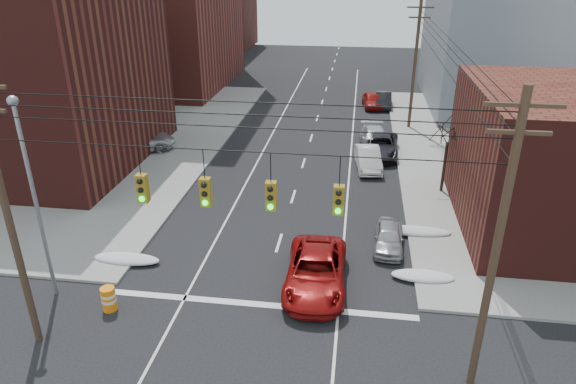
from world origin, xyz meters
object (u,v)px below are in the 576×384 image
(construction_barrel, at_px, (109,298))
(lot_car_c, at_px, (56,164))
(parked_car_e, at_px, (372,100))
(red_pickup, at_px, (316,271))
(parked_car_b, at_px, (368,158))
(parked_car_a, at_px, (389,237))
(parked_car_c, at_px, (381,146))
(lot_car_a, at_px, (133,138))
(lot_car_b, at_px, (139,141))
(parked_car_f, at_px, (383,100))
(lot_car_d, at_px, (80,136))
(parked_car_d, at_px, (375,139))

(construction_barrel, bearing_deg, lot_car_c, 127.32)
(parked_car_e, distance_m, construction_barrel, 37.33)
(red_pickup, height_order, parked_car_b, red_pickup)
(parked_car_a, bearing_deg, parked_car_c, 93.89)
(lot_car_c, bearing_deg, parked_car_e, -49.02)
(lot_car_a, distance_m, lot_car_b, 1.17)
(lot_car_c, relative_size, construction_barrel, 4.84)
(parked_car_a, relative_size, parked_car_c, 0.66)
(parked_car_f, height_order, lot_car_d, lot_car_d)
(parked_car_f, bearing_deg, parked_car_a, -90.38)
(parked_car_b, bearing_deg, parked_car_d, 76.37)
(parked_car_f, relative_size, lot_car_b, 0.81)
(parked_car_a, relative_size, parked_car_d, 0.70)
(parked_car_a, xyz_separation_m, parked_car_c, (-0.10, 14.23, 0.15))
(parked_car_f, relative_size, lot_car_c, 0.83)
(parked_car_a, relative_size, lot_car_b, 0.67)
(red_pickup, relative_size, parked_car_f, 1.32)
(parked_car_a, distance_m, parked_car_f, 28.65)
(parked_car_c, relative_size, parked_car_d, 1.05)
(parked_car_a, height_order, parked_car_d, parked_car_d)
(parked_car_f, xyz_separation_m, lot_car_d, (-25.03, -15.52, 0.09))
(parked_car_b, distance_m, lot_car_d, 23.50)
(parked_car_b, distance_m, parked_car_f, 17.40)
(parked_car_c, xyz_separation_m, parked_car_d, (-0.42, 1.56, -0.01))
(parked_car_a, bearing_deg, lot_car_b, 150.62)
(lot_car_d, bearing_deg, parked_car_a, -119.13)
(parked_car_b, relative_size, lot_car_d, 1.15)
(parked_car_c, height_order, parked_car_d, parked_car_c)
(parked_car_b, xyz_separation_m, lot_car_a, (-18.88, 1.76, 0.06))
(lot_car_b, bearing_deg, lot_car_a, 26.92)
(parked_car_d, height_order, parked_car_f, parked_car_d)
(red_pickup, distance_m, parked_car_f, 32.97)
(lot_car_b, distance_m, lot_car_c, 6.80)
(lot_car_b, xyz_separation_m, construction_barrel, (6.69, -19.41, -0.35))
(parked_car_a, distance_m, lot_car_d, 27.80)
(parked_car_c, bearing_deg, construction_barrel, -116.82)
(lot_car_c, bearing_deg, lot_car_b, -37.35)
(parked_car_c, xyz_separation_m, lot_car_a, (-19.86, -1.16, 0.04))
(parked_car_b, bearing_deg, red_pickup, -105.60)
(parked_car_b, bearing_deg, lot_car_a, 168.16)
(parked_car_b, xyz_separation_m, parked_car_e, (0.46, 17.03, -0.00))
(parked_car_c, distance_m, construction_barrel, 24.60)
(parked_car_c, distance_m, lot_car_b, 19.06)
(parked_car_f, height_order, lot_car_b, lot_car_b)
(lot_car_d, height_order, construction_barrel, lot_car_d)
(parked_car_b, bearing_deg, parked_car_e, 81.95)
(parked_car_c, bearing_deg, red_pickup, -97.52)
(red_pickup, distance_m, parked_car_e, 32.56)
(parked_car_d, xyz_separation_m, lot_car_c, (-22.36, -9.10, 0.16))
(parked_car_f, bearing_deg, lot_car_b, -139.53)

